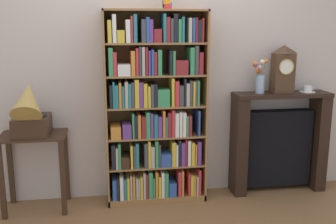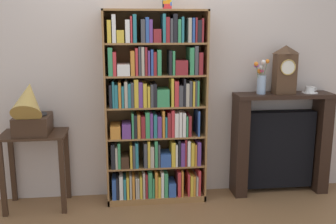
{
  "view_description": "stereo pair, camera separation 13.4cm",
  "coord_description": "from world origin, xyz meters",
  "px_view_note": "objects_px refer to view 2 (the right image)",
  "views": [
    {
      "loc": [
        -0.45,
        -3.6,
        1.7
      ],
      "look_at": [
        0.12,
        0.08,
        0.89
      ],
      "focal_mm": 41.98,
      "sensor_mm": 36.0,
      "label": 1
    },
    {
      "loc": [
        -0.32,
        -3.62,
        1.7
      ],
      "look_at": [
        0.12,
        0.08,
        0.89
      ],
      "focal_mm": 41.98,
      "sensor_mm": 36.0,
      "label": 2
    }
  ],
  "objects_px": {
    "gramophone": "(30,110)",
    "bookshelf": "(155,114)",
    "cup_stack": "(167,0)",
    "fireplace_mantel": "(280,144)",
    "teacup_with_saucer": "(310,90)",
    "flower_vase": "(261,79)",
    "mantel_clock": "(285,70)",
    "side_table_left": "(35,153)"
  },
  "relations": [
    {
      "from": "cup_stack",
      "to": "gramophone",
      "type": "height_order",
      "value": "cup_stack"
    },
    {
      "from": "side_table_left",
      "to": "bookshelf",
      "type": "bearing_deg",
      "value": 2.05
    },
    {
      "from": "bookshelf",
      "to": "teacup_with_saucer",
      "type": "relative_size",
      "value": 11.57
    },
    {
      "from": "mantel_clock",
      "to": "cup_stack",
      "type": "bearing_deg",
      "value": -177.81
    },
    {
      "from": "fireplace_mantel",
      "to": "gramophone",
      "type": "bearing_deg",
      "value": -176.52
    },
    {
      "from": "gramophone",
      "to": "bookshelf",
      "type": "bearing_deg",
      "value": 5.16
    },
    {
      "from": "bookshelf",
      "to": "flower_vase",
      "type": "xyz_separation_m",
      "value": [
        1.05,
        0.02,
        0.32
      ]
    },
    {
      "from": "mantel_clock",
      "to": "flower_vase",
      "type": "distance_m",
      "value": 0.26
    },
    {
      "from": "gramophone",
      "to": "flower_vase",
      "type": "xyz_separation_m",
      "value": [
        2.19,
        0.13,
        0.23
      ]
    },
    {
      "from": "gramophone",
      "to": "fireplace_mantel",
      "type": "distance_m",
      "value": 2.48
    },
    {
      "from": "cup_stack",
      "to": "fireplace_mantel",
      "type": "height_order",
      "value": "cup_stack"
    },
    {
      "from": "cup_stack",
      "to": "gramophone",
      "type": "bearing_deg",
      "value": -176.38
    },
    {
      "from": "bookshelf",
      "to": "flower_vase",
      "type": "distance_m",
      "value": 1.1
    },
    {
      "from": "gramophone",
      "to": "teacup_with_saucer",
      "type": "relative_size",
      "value": 3.48
    },
    {
      "from": "bookshelf",
      "to": "mantel_clock",
      "type": "xyz_separation_m",
      "value": [
        1.29,
        0.02,
        0.41
      ]
    },
    {
      "from": "cup_stack",
      "to": "flower_vase",
      "type": "xyz_separation_m",
      "value": [
        0.94,
        0.05,
        -0.74
      ]
    },
    {
      "from": "mantel_clock",
      "to": "flower_vase",
      "type": "xyz_separation_m",
      "value": [
        -0.24,
        0.0,
        -0.09
      ]
    },
    {
      "from": "bookshelf",
      "to": "fireplace_mantel",
      "type": "bearing_deg",
      "value": 2.0
    },
    {
      "from": "cup_stack",
      "to": "flower_vase",
      "type": "height_order",
      "value": "cup_stack"
    },
    {
      "from": "bookshelf",
      "to": "gramophone",
      "type": "distance_m",
      "value": 1.15
    },
    {
      "from": "side_table_left",
      "to": "mantel_clock",
      "type": "height_order",
      "value": "mantel_clock"
    },
    {
      "from": "side_table_left",
      "to": "flower_vase",
      "type": "bearing_deg",
      "value": 1.69
    },
    {
      "from": "side_table_left",
      "to": "mantel_clock",
      "type": "relative_size",
      "value": 1.54
    },
    {
      "from": "side_table_left",
      "to": "flower_vase",
      "type": "height_order",
      "value": "flower_vase"
    },
    {
      "from": "side_table_left",
      "to": "gramophone",
      "type": "distance_m",
      "value": 0.43
    },
    {
      "from": "side_table_left",
      "to": "cup_stack",
      "type": "bearing_deg",
      "value": 0.79
    },
    {
      "from": "cup_stack",
      "to": "gramophone",
      "type": "relative_size",
      "value": 0.29
    },
    {
      "from": "side_table_left",
      "to": "fireplace_mantel",
      "type": "distance_m",
      "value": 2.44
    },
    {
      "from": "fireplace_mantel",
      "to": "cup_stack",
      "type": "bearing_deg",
      "value": -176.67
    },
    {
      "from": "bookshelf",
      "to": "flower_vase",
      "type": "bearing_deg",
      "value": 1.3
    },
    {
      "from": "cup_stack",
      "to": "flower_vase",
      "type": "bearing_deg",
      "value": 2.9
    },
    {
      "from": "bookshelf",
      "to": "mantel_clock",
      "type": "bearing_deg",
      "value": 0.95
    },
    {
      "from": "gramophone",
      "to": "flower_vase",
      "type": "relative_size",
      "value": 1.63
    },
    {
      "from": "bookshelf",
      "to": "teacup_with_saucer",
      "type": "bearing_deg",
      "value": 0.86
    },
    {
      "from": "fireplace_mantel",
      "to": "flower_vase",
      "type": "xyz_separation_m",
      "value": [
        -0.24,
        -0.02,
        0.68
      ]
    },
    {
      "from": "side_table_left",
      "to": "mantel_clock",
      "type": "distance_m",
      "value": 2.55
    },
    {
      "from": "bookshelf",
      "to": "cup_stack",
      "type": "bearing_deg",
      "value": -11.88
    },
    {
      "from": "fireplace_mantel",
      "to": "mantel_clock",
      "type": "distance_m",
      "value": 0.77
    },
    {
      "from": "cup_stack",
      "to": "mantel_clock",
      "type": "bearing_deg",
      "value": 2.19
    },
    {
      "from": "cup_stack",
      "to": "teacup_with_saucer",
      "type": "relative_size",
      "value": 1.02
    },
    {
      "from": "flower_vase",
      "to": "fireplace_mantel",
      "type": "bearing_deg",
      "value": 5.01
    },
    {
      "from": "bookshelf",
      "to": "mantel_clock",
      "type": "height_order",
      "value": "bookshelf"
    }
  ]
}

